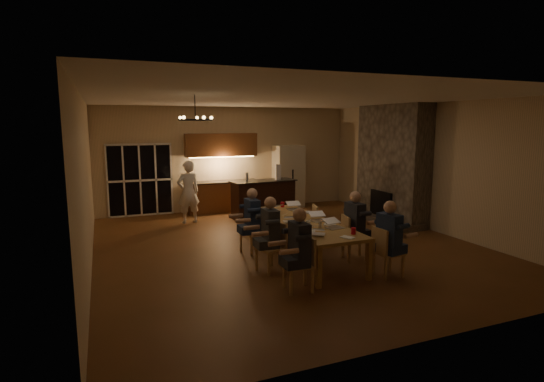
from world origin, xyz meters
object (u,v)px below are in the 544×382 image
(mug_back, at_px, (271,212))
(chair_left_mid, at_px, (270,248))
(laptop_e, at_px, (272,206))
(plate_near, at_px, (330,225))
(person_left_mid, at_px, (270,234))
(bar_blender, at_px, (278,172))
(chair_right_near, at_px, (388,252))
(mug_mid, at_px, (294,213))
(person_left_far, at_px, (252,221))
(laptop_f, at_px, (295,205))
(chair_left_near, at_px, (298,264))
(mug_front, at_px, (308,223))
(bar_bottle, at_px, (247,177))
(bar_island, at_px, (263,199))
(dining_table, at_px, (302,239))
(laptop_b, at_px, (335,222))
(person_right_near, at_px, (389,240))
(redcup_far, at_px, (282,204))
(chair_right_far, at_px, (324,225))
(person_left_near, at_px, (299,251))
(chair_right_mid, at_px, (355,238))
(redcup_mid, at_px, (277,215))
(refrigerator, at_px, (288,176))
(redcup_near, at_px, (353,231))
(standing_person, at_px, (188,192))
(chair_left_far, at_px, (253,232))
(chandelier, at_px, (195,120))
(can_silver, at_px, (320,225))
(person_right_mid, at_px, (354,226))
(laptop_c, at_px, (291,216))
(can_cola, at_px, (269,206))
(plate_far, at_px, (308,212))
(laptop_a, at_px, (316,228))

(mug_back, bearing_deg, chair_left_mid, -112.33)
(laptop_e, distance_m, plate_near, 1.77)
(person_left_mid, distance_m, bar_blender, 4.72)
(chair_right_near, relative_size, mug_mid, 8.90)
(person_left_far, bearing_deg, laptop_f, 112.40)
(chair_left_near, relative_size, mug_front, 8.90)
(chair_right_near, bearing_deg, plate_near, 30.33)
(person_left_far, height_order, bar_bottle, person_left_far)
(bar_island, bearing_deg, dining_table, -104.98)
(dining_table, relative_size, person_left_far, 2.42)
(chair_right_near, bearing_deg, laptop_b, 39.35)
(person_right_near, height_order, mug_back, person_right_near)
(dining_table, distance_m, redcup_far, 1.55)
(bar_island, relative_size, laptop_e, 5.89)
(person_left_mid, xyz_separation_m, redcup_far, (1.10, 1.99, 0.12))
(bar_island, relative_size, chair_right_far, 2.12)
(chair_right_far, relative_size, laptop_f, 2.78)
(person_left_near, bearing_deg, person_left_far, -179.26)
(dining_table, relative_size, chair_right_mid, 3.75)
(chair_right_far, xyz_separation_m, redcup_mid, (-1.23, -0.22, 0.37))
(refrigerator, distance_m, bar_island, 1.87)
(chair_right_near, height_order, redcup_near, chair_right_near)
(standing_person, distance_m, bar_blender, 2.62)
(chair_left_far, xyz_separation_m, laptop_b, (1.12, -1.44, 0.42))
(bar_blender, bearing_deg, refrigerator, 61.72)
(refrigerator, bearing_deg, redcup_mid, -116.83)
(chair_left_far, xyz_separation_m, chair_right_mid, (1.73, -1.19, 0.00))
(bar_island, xyz_separation_m, chandelier, (-2.65, -3.49, 2.21))
(person_left_mid, height_order, can_silver, person_left_mid)
(laptop_b, relative_size, bar_blender, 0.71)
(person_right_mid, distance_m, standing_person, 5.04)
(laptop_c, distance_m, plate_near, 0.79)
(refrigerator, relative_size, can_cola, 16.67)
(chair_left_mid, distance_m, plate_far, 1.87)
(dining_table, bearing_deg, chair_right_far, 38.05)
(chair_left_far, bearing_deg, dining_table, 31.52)
(person_right_near, bearing_deg, chair_right_near, -51.50)
(chair_left_near, height_order, mug_mid, chair_left_near)
(redcup_mid, bearing_deg, person_left_far, 163.09)
(dining_table, distance_m, person_left_near, 1.89)
(laptop_b, height_order, can_cola, laptop_b)
(mug_back, height_order, bar_blender, bar_blender)
(chair_right_mid, relative_size, laptop_b, 2.78)
(chair_right_near, relative_size, can_cola, 7.42)
(bar_blender, bearing_deg, laptop_f, -97.51)
(chair_left_mid, height_order, chair_right_near, same)
(laptop_f, bearing_deg, refrigerator, 74.00)
(refrigerator, relative_size, chair_right_near, 2.25)
(can_silver, bearing_deg, mug_front, 115.70)
(laptop_a, bearing_deg, dining_table, -68.88)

